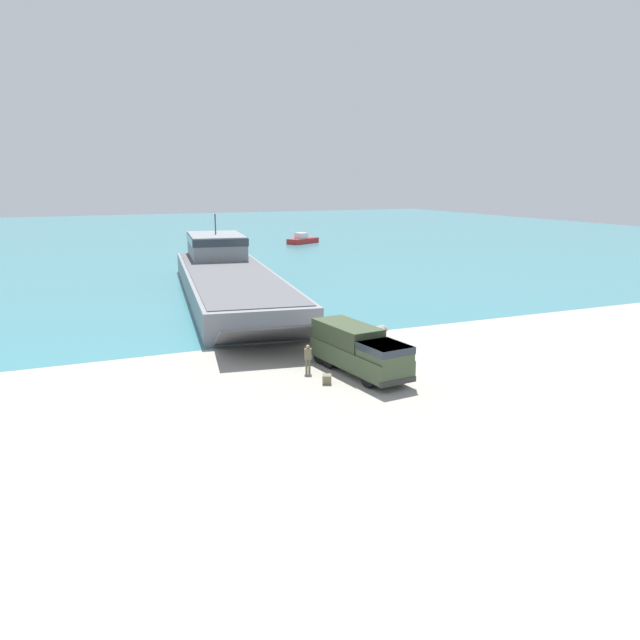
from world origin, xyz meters
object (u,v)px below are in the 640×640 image
at_px(cargo_crate, 327,379).
at_px(moored_boat_b, 303,240).
at_px(landing_craft, 227,274).
at_px(military_truck, 359,349).
at_px(mooring_bollard, 368,333).
at_px(soldier_on_ramp, 308,357).

bearing_deg(cargo_crate, moored_boat_b, 68.84).
distance_m(landing_craft, cargo_crate, 32.22).
bearing_deg(landing_craft, cargo_crate, -86.70).
xyz_separation_m(military_truck, cargo_crate, (-2.60, -1.01, -1.26)).
height_order(moored_boat_b, mooring_bollard, moored_boat_b).
height_order(soldier_on_ramp, mooring_bollard, soldier_on_ramp).
height_order(mooring_bollard, cargo_crate, mooring_bollard).
xyz_separation_m(soldier_on_ramp, moored_boat_b, (29.90, 74.31, -0.38)).
height_order(landing_craft, soldier_on_ramp, landing_craft).
relative_size(military_truck, soldier_on_ramp, 4.58).
height_order(military_truck, moored_boat_b, military_truck).
bearing_deg(soldier_on_ramp, landing_craft, 17.47).
height_order(landing_craft, military_truck, landing_craft).
xyz_separation_m(military_truck, soldier_on_ramp, (-2.85, 1.28, -0.47)).
relative_size(military_truck, mooring_bollard, 9.33).
xyz_separation_m(moored_boat_b, mooring_bollard, (-22.62, -68.46, -0.18)).
xyz_separation_m(soldier_on_ramp, mooring_bollard, (7.28, 5.85, -0.57)).
relative_size(landing_craft, moored_boat_b, 6.44).
relative_size(moored_boat_b, cargo_crate, 11.15).
distance_m(landing_craft, moored_boat_b, 51.97).
bearing_deg(military_truck, mooring_bollard, 141.63).
distance_m(military_truck, soldier_on_ramp, 3.16).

